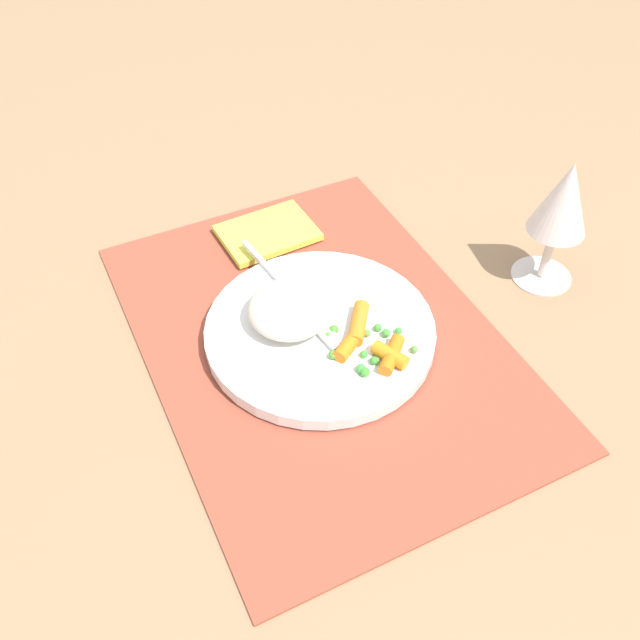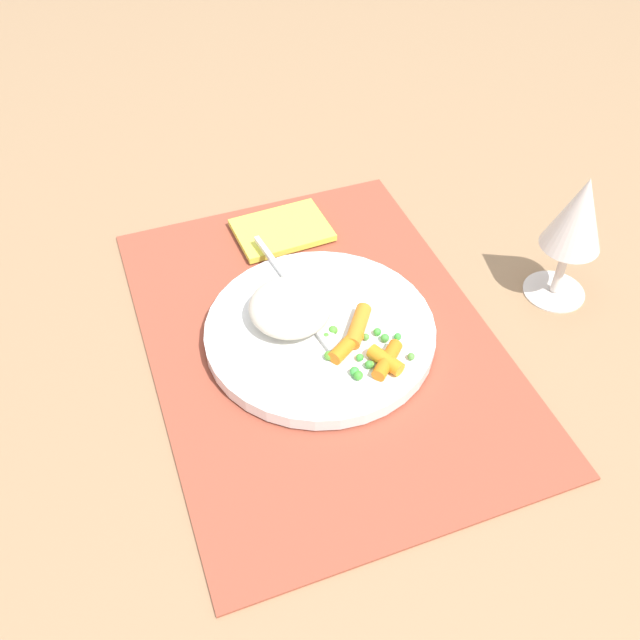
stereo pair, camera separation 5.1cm
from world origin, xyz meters
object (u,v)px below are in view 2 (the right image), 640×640
(rice_mound, at_px, (290,307))
(carrot_portion, at_px, (367,345))
(wine_glass, at_px, (578,218))
(napkin, at_px, (282,230))
(plate, at_px, (320,332))
(fork, at_px, (303,301))

(rice_mound, distance_m, carrot_portion, 0.09)
(carrot_portion, distance_m, wine_glass, 0.26)
(carrot_portion, bearing_deg, napkin, -175.87)
(rice_mound, height_order, wine_glass, wine_glass)
(plate, height_order, napkin, plate)
(rice_mound, relative_size, napkin, 0.78)
(fork, xyz_separation_m, napkin, (-0.14, 0.02, -0.01))
(fork, bearing_deg, carrot_portion, 23.99)
(carrot_portion, xyz_separation_m, fork, (-0.09, -0.04, -0.00))
(rice_mound, relative_size, carrot_portion, 0.88)
(rice_mound, bearing_deg, fork, 133.12)
(wine_glass, bearing_deg, napkin, -128.09)
(wine_glass, bearing_deg, carrot_portion, -84.30)
(carrot_portion, relative_size, napkin, 0.89)
(fork, bearing_deg, napkin, 171.10)
(rice_mound, xyz_separation_m, fork, (-0.02, 0.02, -0.02))
(rice_mound, xyz_separation_m, carrot_portion, (0.07, 0.06, -0.01))
(wine_glass, bearing_deg, fork, -102.48)
(carrot_portion, relative_size, wine_glass, 0.65)
(wine_glass, xyz_separation_m, napkin, (-0.21, -0.26, -0.10))
(rice_mound, distance_m, wine_glass, 0.31)
(plate, height_order, carrot_portion, carrot_portion)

